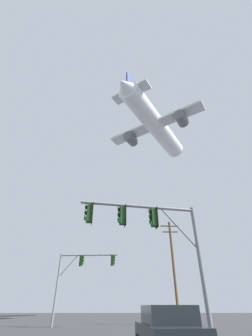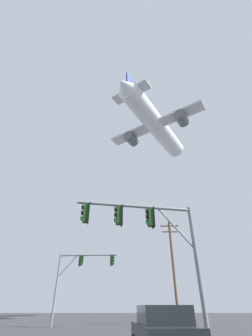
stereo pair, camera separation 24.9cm
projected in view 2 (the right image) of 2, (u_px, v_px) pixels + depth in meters
signal_pole_near at (149, 231)px, 10.99m from camera, size 5.80×1.32×6.04m
signal_pole_far at (79, 270)px, 22.31m from camera, size 5.78×0.66×6.16m
utility_pole at (174, 265)px, 25.22m from camera, size 2.20×0.28×10.40m
airplane at (156, 125)px, 53.85m from camera, size 20.88×27.04×8.18m
parked_car at (164, 331)px, 8.02m from camera, size 2.17×4.24×1.60m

